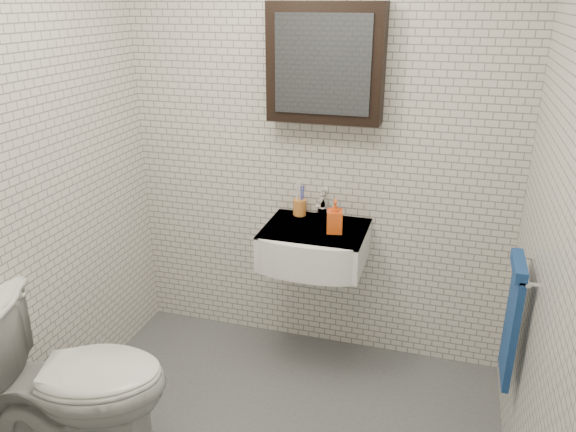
{
  "coord_description": "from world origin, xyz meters",
  "views": [
    {
      "loc": [
        0.71,
        -1.95,
        2.02
      ],
      "look_at": [
        -0.01,
        0.45,
        1.04
      ],
      "focal_mm": 35.0,
      "sensor_mm": 36.0,
      "label": 1
    }
  ],
  "objects": [
    {
      "name": "faucet",
      "position": [
        0.05,
        0.93,
        0.92
      ],
      "size": [
        0.06,
        0.2,
        0.15
      ],
      "color": "silver",
      "rests_on": "washbasin"
    },
    {
      "name": "toothbrush_cup",
      "position": [
        -0.08,
        0.94,
        0.9
      ],
      "size": [
        0.1,
        0.1,
        0.2
      ],
      "rotation": [
        0.0,
        0.0,
        0.36
      ],
      "color": "orange",
      "rests_on": "washbasin"
    },
    {
      "name": "towel_rail",
      "position": [
        1.04,
        0.35,
        0.72
      ],
      "size": [
        0.09,
        0.3,
        0.58
      ],
      "color": "silver",
      "rests_on": "room_shell"
    },
    {
      "name": "room_shell",
      "position": [
        0.0,
        0.0,
        1.47
      ],
      "size": [
        2.22,
        2.02,
        2.51
      ],
      "color": "silver",
      "rests_on": "ground"
    },
    {
      "name": "soap_bottle",
      "position": [
        0.16,
        0.75,
        0.94
      ],
      "size": [
        0.1,
        0.1,
        0.18
      ],
      "primitive_type": "imported",
      "rotation": [
        0.0,
        0.0,
        0.21
      ],
      "color": "orange",
      "rests_on": "washbasin"
    },
    {
      "name": "toilet",
      "position": [
        -0.8,
        -0.27,
        0.43
      ],
      "size": [
        0.94,
        0.7,
        0.86
      ],
      "primitive_type": "imported",
      "rotation": [
        0.0,
        0.0,
        1.87
      ],
      "color": "white",
      "rests_on": "ground"
    },
    {
      "name": "mirror_cabinet",
      "position": [
        0.05,
        0.93,
        1.7
      ],
      "size": [
        0.6,
        0.15,
        0.6
      ],
      "color": "black",
      "rests_on": "room_shell"
    },
    {
      "name": "washbasin",
      "position": [
        0.05,
        0.73,
        0.76
      ],
      "size": [
        0.55,
        0.5,
        0.2
      ],
      "color": "white",
      "rests_on": "room_shell"
    }
  ]
}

